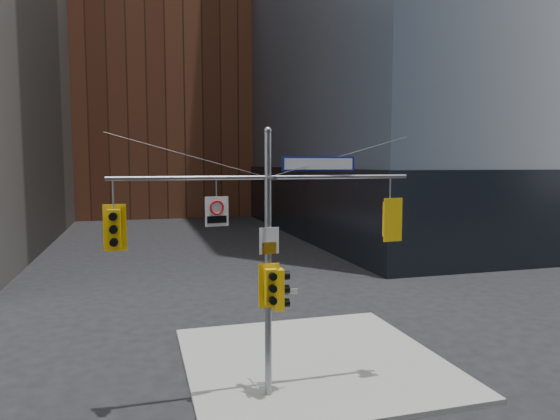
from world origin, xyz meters
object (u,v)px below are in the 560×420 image
signal_assembly (268,238)px  traffic_light_east_arm (390,219)px  traffic_light_west_arm (114,229)px  regulatory_sign_arm (217,211)px  traffic_light_pole_side (280,290)px  traffic_light_pole_front (271,287)px  street_sign_blade (318,164)px

signal_assembly → traffic_light_east_arm: bearing=0.0°
traffic_light_west_arm → regulatory_sign_arm: (2.48, -0.03, 0.37)m
traffic_light_pole_side → traffic_light_pole_front: (-0.33, -0.27, 0.16)m
signal_assembly → traffic_light_west_arm: signal_assembly is taller
traffic_light_pole_front → street_sign_blade: bearing=8.6°
traffic_light_east_arm → traffic_light_west_arm: bearing=-5.1°
traffic_light_west_arm → street_sign_blade: 5.44m
traffic_light_west_arm → traffic_light_pole_side: size_ratio=1.03×
traffic_light_west_arm → street_sign_blade: (5.21, -0.01, 1.55)m
traffic_light_west_arm → regulatory_sign_arm: size_ratio=1.51×
traffic_light_east_arm → regulatory_sign_arm: 4.89m
traffic_light_west_arm → street_sign_blade: size_ratio=0.58×
traffic_light_west_arm → traffic_light_pole_side: traffic_light_west_arm is taller
signal_assembly → traffic_light_pole_side: (0.33, 0.01, -1.40)m
traffic_light_pole_front → traffic_light_east_arm: bearing=1.9°
traffic_light_pole_side → traffic_light_pole_front: size_ratio=0.95×
traffic_light_pole_side → signal_assembly: bearing=92.6°
signal_assembly → traffic_light_west_arm: 3.84m
signal_assembly → regulatory_sign_arm: signal_assembly is taller
traffic_light_pole_side → traffic_light_pole_front: bearing=131.4°
signal_assembly → street_sign_blade: bearing=0.1°
regulatory_sign_arm → traffic_light_pole_front: bearing=-17.5°
signal_assembly → traffic_light_east_arm: (3.53, 0.00, 0.38)m
traffic_light_east_arm → regulatory_sign_arm: bearing=-4.7°
regulatory_sign_arm → street_sign_blade: bearing=-6.6°
traffic_light_west_arm → traffic_light_east_arm: size_ratio=0.95×
regulatory_sign_arm → traffic_light_east_arm: bearing=-6.8°
signal_assembly → traffic_light_pole_front: 1.27m
traffic_light_west_arm → traffic_light_pole_front: traffic_light_west_arm is taller
signal_assembly → regulatory_sign_arm: 1.54m
signal_assembly → traffic_light_pole_side: bearing=1.0°
signal_assembly → traffic_light_west_arm: size_ratio=6.99×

